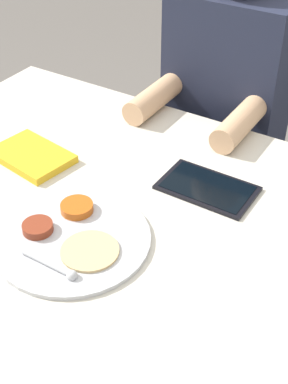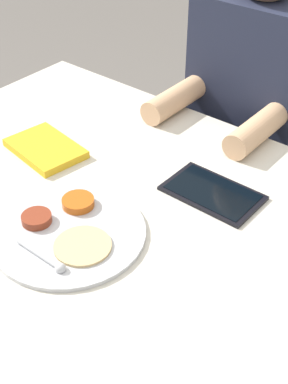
% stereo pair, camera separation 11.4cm
% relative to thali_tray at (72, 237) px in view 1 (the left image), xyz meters
% --- Properties ---
extents(dining_table, '(1.28, 1.00, 0.75)m').
position_rel_thali_tray_xyz_m(dining_table, '(-0.01, 0.11, -0.38)').
color(dining_table, beige).
rests_on(dining_table, ground_plane).
extents(thali_tray, '(0.33, 0.33, 0.03)m').
position_rel_thali_tray_xyz_m(thali_tray, '(0.00, 0.00, 0.00)').
color(thali_tray, '#B7BABF').
rests_on(thali_tray, dining_table).
extents(red_notebook, '(0.22, 0.16, 0.02)m').
position_rel_thali_tray_xyz_m(red_notebook, '(-0.27, 0.18, 0.00)').
color(red_notebook, silver).
rests_on(red_notebook, dining_table).
extents(tablet_device, '(0.22, 0.14, 0.01)m').
position_rel_thali_tray_xyz_m(tablet_device, '(0.16, 0.31, -0.00)').
color(tablet_device, black).
rests_on(tablet_device, dining_table).
extents(person_diner, '(0.36, 0.43, 1.22)m').
position_rel_thali_tray_xyz_m(person_diner, '(-0.01, 0.77, -0.18)').
color(person_diner, black).
rests_on(person_diner, ground_plane).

